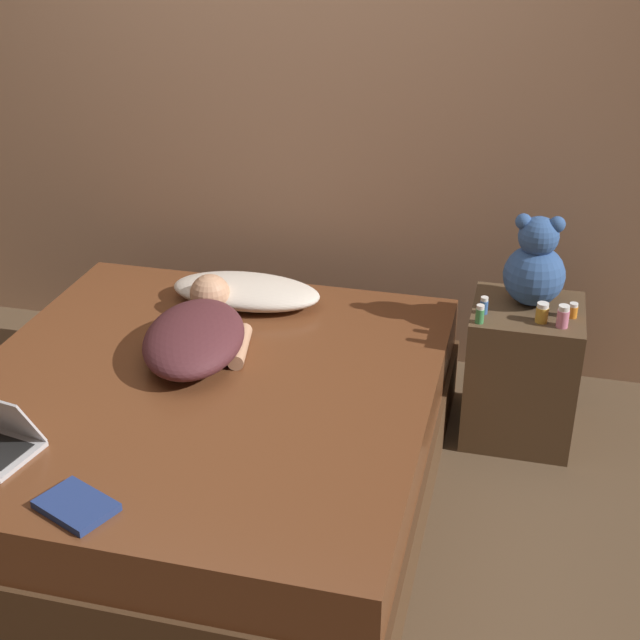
# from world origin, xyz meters

# --- Properties ---
(ground_plane) EXTENTS (12.00, 12.00, 0.00)m
(ground_plane) POSITION_xyz_m (0.00, 0.00, 0.00)
(ground_plane) COLOR brown
(wall_back) EXTENTS (8.00, 0.06, 2.60)m
(wall_back) POSITION_xyz_m (0.00, 1.19, 1.30)
(wall_back) COLOR tan
(wall_back) RESTS_ON ground_plane
(bed) EXTENTS (1.69, 1.82, 0.45)m
(bed) POSITION_xyz_m (0.00, 0.00, 0.22)
(bed) COLOR #4C331E
(bed) RESTS_ON ground_plane
(nightstand) EXTENTS (0.43, 0.41, 0.56)m
(nightstand) POSITION_xyz_m (1.12, 0.64, 0.28)
(nightstand) COLOR brown
(nightstand) RESTS_ON ground_plane
(pillow) EXTENTS (0.63, 0.32, 0.11)m
(pillow) POSITION_xyz_m (-0.03, 0.65, 0.50)
(pillow) COLOR beige
(pillow) RESTS_ON bed
(person_lying) EXTENTS (0.47, 0.76, 0.17)m
(person_lying) POSITION_xyz_m (-0.08, 0.21, 0.52)
(person_lying) COLOR #4C2328
(person_lying) RESTS_ON bed
(teddy_bear) EXTENTS (0.24, 0.24, 0.36)m
(teddy_bear) POSITION_xyz_m (1.12, 0.69, 0.72)
(teddy_bear) COLOR #335693
(teddy_bear) RESTS_ON nightstand
(bottle_amber) EXTENTS (0.05, 0.05, 0.08)m
(bottle_amber) POSITION_xyz_m (1.17, 0.54, 0.60)
(bottle_amber) COLOR gold
(bottle_amber) RESTS_ON nightstand
(bottle_orange) EXTENTS (0.03, 0.03, 0.06)m
(bottle_orange) POSITION_xyz_m (1.28, 0.60, 0.59)
(bottle_orange) COLOR orange
(bottle_orange) RESTS_ON nightstand
(bottle_green) EXTENTS (0.03, 0.03, 0.07)m
(bottle_green) POSITION_xyz_m (0.94, 0.47, 0.60)
(bottle_green) COLOR #3D8E4C
(bottle_green) RESTS_ON nightstand
(bottle_pink) EXTENTS (0.04, 0.04, 0.09)m
(bottle_pink) POSITION_xyz_m (1.24, 0.51, 0.61)
(bottle_pink) COLOR pink
(bottle_pink) RESTS_ON nightstand
(bottle_blue) EXTENTS (0.03, 0.03, 0.07)m
(bottle_blue) POSITION_xyz_m (0.95, 0.55, 0.60)
(bottle_blue) COLOR #3866B2
(bottle_blue) RESTS_ON nightstand
(book) EXTENTS (0.26, 0.22, 0.02)m
(book) POSITION_xyz_m (-0.08, -0.75, 0.46)
(book) COLOR navy
(book) RESTS_ON bed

